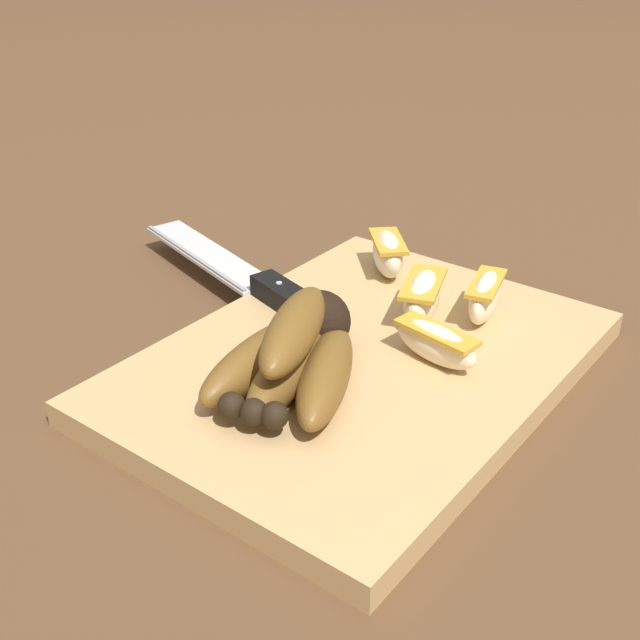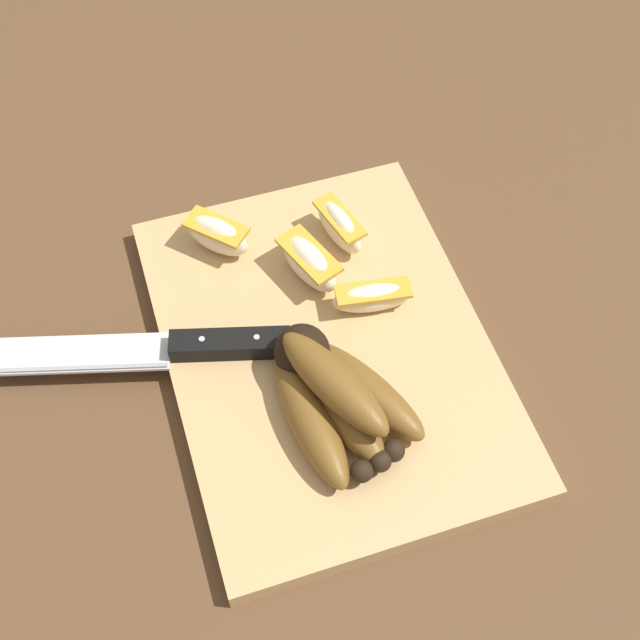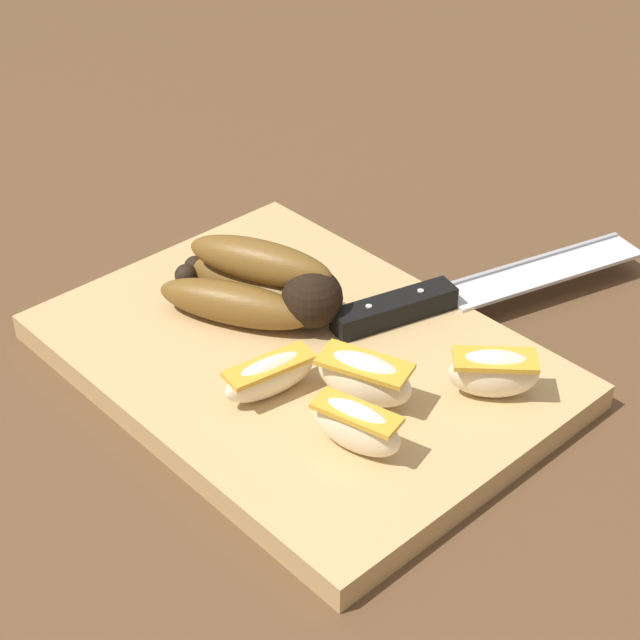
% 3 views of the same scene
% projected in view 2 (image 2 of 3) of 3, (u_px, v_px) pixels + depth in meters
% --- Properties ---
extents(ground_plane, '(6.00, 6.00, 0.00)m').
position_uv_depth(ground_plane, '(305.00, 363.00, 0.73)').
color(ground_plane, brown).
extents(cutting_board, '(0.36, 0.26, 0.02)m').
position_uv_depth(cutting_board, '(329.00, 356.00, 0.72)').
color(cutting_board, tan).
rests_on(cutting_board, ground_plane).
extents(banana_bunch, '(0.14, 0.11, 0.06)m').
position_uv_depth(banana_bunch, '(333.00, 394.00, 0.66)').
color(banana_bunch, black).
rests_on(banana_bunch, cutting_board).
extents(chefs_knife, '(0.10, 0.28, 0.02)m').
position_uv_depth(chefs_knife, '(172.00, 348.00, 0.71)').
color(chefs_knife, silver).
rests_on(chefs_knife, cutting_board).
extents(apple_wedge_near, '(0.03, 0.07, 0.03)m').
position_uv_depth(apple_wedge_near, '(373.00, 297.00, 0.72)').
color(apple_wedge_near, '#F4E5C1').
rests_on(apple_wedge_near, cutting_board).
extents(apple_wedge_middle, '(0.06, 0.06, 0.04)m').
position_uv_depth(apple_wedge_middle, '(217.00, 235.00, 0.76)').
color(apple_wedge_middle, '#F4E5C1').
rests_on(apple_wedge_middle, cutting_board).
extents(apple_wedge_far, '(0.07, 0.04, 0.04)m').
position_uv_depth(apple_wedge_far, '(339.00, 226.00, 0.76)').
color(apple_wedge_far, '#F4E5C1').
rests_on(apple_wedge_far, cutting_board).
extents(apple_wedge_extra, '(0.07, 0.05, 0.04)m').
position_uv_depth(apple_wedge_extra, '(309.00, 263.00, 0.74)').
color(apple_wedge_extra, '#F4E5C1').
rests_on(apple_wedge_extra, cutting_board).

